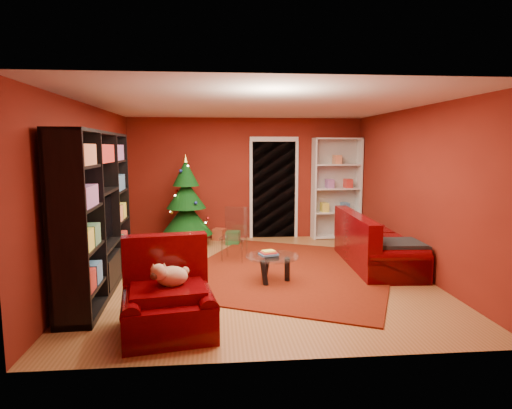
{
  "coord_description": "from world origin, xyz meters",
  "views": [
    {
      "loc": [
        -0.62,
        -6.48,
        1.97
      ],
      "look_at": [
        0.0,
        0.4,
        1.05
      ],
      "focal_mm": 30.0,
      "sensor_mm": 36.0,
      "label": 1
    }
  ],
  "objects": [
    {
      "name": "armchair",
      "position": [
        -1.16,
        -2.03,
        0.4
      ],
      "size": [
        1.2,
        1.2,
        0.81
      ],
      "primitive_type": null,
      "rotation": [
        0.0,
        0.0,
        0.18
      ],
      "color": "#450205",
      "rests_on": "rug"
    },
    {
      "name": "media_unit",
      "position": [
        -2.27,
        -0.51,
        1.09
      ],
      "size": [
        0.57,
        2.87,
        2.18
      ],
      "primitive_type": null,
      "rotation": [
        0.0,
        0.0,
        0.05
      ],
      "color": "black",
      "rests_on": "floor"
    },
    {
      "name": "coffee_table",
      "position": [
        0.17,
        -0.42,
        0.21
      ],
      "size": [
        0.99,
        0.99,
        0.49
      ],
      "primitive_type": null,
      "rotation": [
        0.0,
        0.0,
        0.32
      ],
      "color": "gray",
      "rests_on": "rug"
    },
    {
      "name": "floor",
      "position": [
        0.0,
        0.0,
        -0.03
      ],
      "size": [
        5.0,
        5.5,
        0.05
      ],
      "primitive_type": "cube",
      "color": "brown",
      "rests_on": "ground"
    },
    {
      "name": "acrylic_chair",
      "position": [
        -0.34,
        0.82,
        0.42
      ],
      "size": [
        0.55,
        0.57,
        0.84
      ],
      "primitive_type": null,
      "rotation": [
        0.0,
        0.0,
        -0.29
      ],
      "color": "#66605B",
      "rests_on": "rug"
    },
    {
      "name": "wall_right",
      "position": [
        2.52,
        0.0,
        1.3
      ],
      "size": [
        0.05,
        5.5,
        2.6
      ],
      "primitive_type": "cube",
      "color": "maroon",
      "rests_on": "ground"
    },
    {
      "name": "doorway",
      "position": [
        0.6,
        2.73,
        1.05
      ],
      "size": [
        1.06,
        0.6,
        2.16
      ],
      "primitive_type": null,
      "color": "black",
      "rests_on": "floor"
    },
    {
      "name": "sofa",
      "position": [
        2.02,
        0.28,
        0.45
      ],
      "size": [
        1.04,
        2.15,
        0.9
      ],
      "primitive_type": null,
      "rotation": [
        0.0,
        0.0,
        1.52
      ],
      "color": "#450205",
      "rests_on": "rug"
    },
    {
      "name": "rug",
      "position": [
        0.51,
        0.12,
        0.01
      ],
      "size": [
        4.36,
        4.62,
        0.02
      ],
      "primitive_type": "cube",
      "rotation": [
        0.0,
        0.0,
        -0.43
      ],
      "color": "#621A0A",
      "rests_on": "floor"
    },
    {
      "name": "wall_left",
      "position": [
        -2.52,
        0.0,
        1.3
      ],
      "size": [
        0.05,
        5.5,
        2.6
      ],
      "primitive_type": "cube",
      "color": "maroon",
      "rests_on": "ground"
    },
    {
      "name": "gift_box_green",
      "position": [
        -0.32,
        2.13,
        0.13
      ],
      "size": [
        0.32,
        0.32,
        0.27
      ],
      "primitive_type": "cube",
      "rotation": [
        0.0,
        0.0,
        -0.21
      ],
      "color": "#215B27",
      "rests_on": "floor"
    },
    {
      "name": "wall_back",
      "position": [
        0.0,
        2.77,
        1.3
      ],
      "size": [
        5.0,
        0.05,
        2.6
      ],
      "primitive_type": "cube",
      "color": "maroon",
      "rests_on": "ground"
    },
    {
      "name": "gift_box_teal",
      "position": [
        -1.73,
        1.61,
        0.14
      ],
      "size": [
        0.35,
        0.35,
        0.28
      ],
      "primitive_type": "cube",
      "rotation": [
        0.0,
        0.0,
        -0.32
      ],
      "color": "#1A5870",
      "rests_on": "floor"
    },
    {
      "name": "dog",
      "position": [
        -1.12,
        -1.97,
        0.6
      ],
      "size": [
        0.45,
        0.37,
        0.26
      ],
      "primitive_type": null,
      "rotation": [
        0.0,
        0.0,
        0.18
      ],
      "color": "beige",
      "rests_on": "armchair"
    },
    {
      "name": "gift_box_red",
      "position": [
        -0.6,
        2.59,
        0.12
      ],
      "size": [
        0.32,
        0.32,
        0.24
      ],
      "primitive_type": "cube",
      "rotation": [
        0.0,
        0.0,
        -0.39
      ],
      "color": "#9F3A20",
      "rests_on": "floor"
    },
    {
      "name": "ceiling",
      "position": [
        0.0,
        0.0,
        2.62
      ],
      "size": [
        5.0,
        5.5,
        0.05
      ],
      "primitive_type": "cube",
      "color": "silver",
      "rests_on": "wall_back"
    },
    {
      "name": "christmas_tree",
      "position": [
        -1.25,
        2.15,
        0.9
      ],
      "size": [
        1.09,
        1.09,
        1.86
      ],
      "primitive_type": null,
      "rotation": [
        0.0,
        0.0,
        0.05
      ],
      "color": "black",
      "rests_on": "floor"
    },
    {
      "name": "white_bookshelf",
      "position": [
        1.95,
        2.57,
        1.09
      ],
      "size": [
        1.05,
        0.42,
        2.23
      ],
      "primitive_type": null,
      "rotation": [
        0.0,
        0.0,
        0.04
      ],
      "color": "white",
      "rests_on": "floor"
    }
  ]
}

